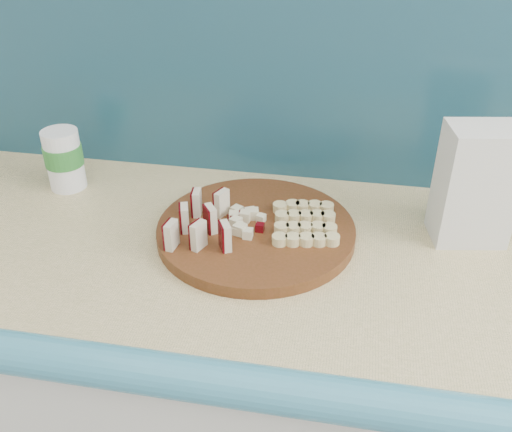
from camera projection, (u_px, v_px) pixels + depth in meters
name	position (u px, v px, depth m)	size (l,w,h in m)	color
backsplash	(443.00, 65.00, 1.05)	(2.20, 0.02, 0.50)	teal
cutting_board	(256.00, 231.00, 1.01)	(0.35, 0.35, 0.02)	#44280E
apple_wedges	(201.00, 221.00, 0.98)	(0.11, 0.15, 0.05)	beige
apple_chunks	(243.00, 221.00, 1.00)	(0.06, 0.06, 0.02)	#F0E4C0
banana_slices	(305.00, 223.00, 1.00)	(0.13, 0.14, 0.02)	#D5C382
flour_bag	(476.00, 185.00, 0.96)	(0.12, 0.09, 0.21)	silver
canister	(64.00, 158.00, 1.14)	(0.08, 0.08, 0.12)	white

